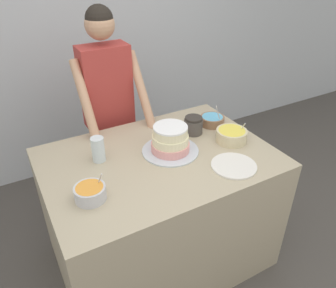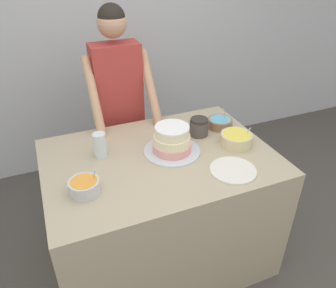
# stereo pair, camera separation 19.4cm
# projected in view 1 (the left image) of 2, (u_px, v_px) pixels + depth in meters

# --- Properties ---
(wall_back) EXTENTS (10.00, 0.05, 2.60)m
(wall_back) POSITION_uv_depth(u_px,v_px,m) (80.00, 37.00, 2.92)
(wall_back) COLOR silver
(wall_back) RESTS_ON ground_plane
(counter) EXTENTS (1.41, 0.99, 0.88)m
(counter) POSITION_uv_depth(u_px,v_px,m) (160.00, 210.00, 2.25)
(counter) COLOR tan
(counter) RESTS_ON ground_plane
(person_baker) EXTENTS (0.48, 0.46, 1.68)m
(person_baker) POSITION_uv_depth(u_px,v_px,m) (108.00, 97.00, 2.43)
(person_baker) COLOR #2D2D38
(person_baker) RESTS_ON ground_plane
(cake) EXTENTS (0.36, 0.36, 0.18)m
(cake) POSITION_uv_depth(u_px,v_px,m) (170.00, 141.00, 2.03)
(cake) COLOR silver
(cake) RESTS_ON counter
(frosting_bowl_orange) EXTENTS (0.16, 0.16, 0.15)m
(frosting_bowl_orange) POSITION_uv_depth(u_px,v_px,m) (90.00, 192.00, 1.67)
(frosting_bowl_orange) COLOR silver
(frosting_bowl_orange) RESTS_ON counter
(frosting_bowl_blue) EXTENTS (0.17, 0.17, 0.18)m
(frosting_bowl_blue) POSITION_uv_depth(u_px,v_px,m) (212.00, 120.00, 2.37)
(frosting_bowl_blue) COLOR #936B4C
(frosting_bowl_blue) RESTS_ON counter
(frosting_bowl_yellow) EXTENTS (0.20, 0.20, 0.13)m
(frosting_bowl_yellow) POSITION_uv_depth(u_px,v_px,m) (231.00, 135.00, 2.16)
(frosting_bowl_yellow) COLOR beige
(frosting_bowl_yellow) RESTS_ON counter
(drinking_glass) EXTENTS (0.08, 0.08, 0.16)m
(drinking_glass) POSITION_uv_depth(u_px,v_px,m) (98.00, 149.00, 1.95)
(drinking_glass) COLOR silver
(drinking_glass) RESTS_ON counter
(ceramic_plate) EXTENTS (0.27, 0.27, 0.01)m
(ceramic_plate) POSITION_uv_depth(u_px,v_px,m) (234.00, 166.00, 1.93)
(ceramic_plate) COLOR white
(ceramic_plate) RESTS_ON counter
(stoneware_jar) EXTENTS (0.13, 0.13, 0.12)m
(stoneware_jar) POSITION_uv_depth(u_px,v_px,m) (193.00, 125.00, 2.25)
(stoneware_jar) COLOR #4C4742
(stoneware_jar) RESTS_ON counter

